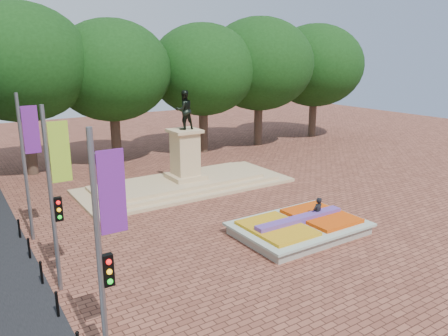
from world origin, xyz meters
name	(u,v)px	position (x,y,z in m)	size (l,w,h in m)	color
ground	(258,225)	(0.00, 0.00, 0.00)	(90.00, 90.00, 0.00)	brown
flower_bed	(300,227)	(1.03, -2.00, 0.38)	(6.30, 4.30, 0.91)	gray
monument	(186,174)	(0.00, 8.00, 0.88)	(14.00, 6.00, 6.40)	tan
tree_row_back	(152,78)	(2.33, 18.00, 6.67)	(44.80, 8.80, 10.43)	#34261C
banner_poles	(56,194)	(-10.08, -1.31, 3.88)	(0.88, 11.17, 7.00)	slate
bollard_row	(49,286)	(-10.70, -1.50, 0.53)	(0.12, 13.12, 0.98)	black
pedestrian	(317,213)	(2.25, -1.95, 0.82)	(0.60, 0.39, 1.65)	black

